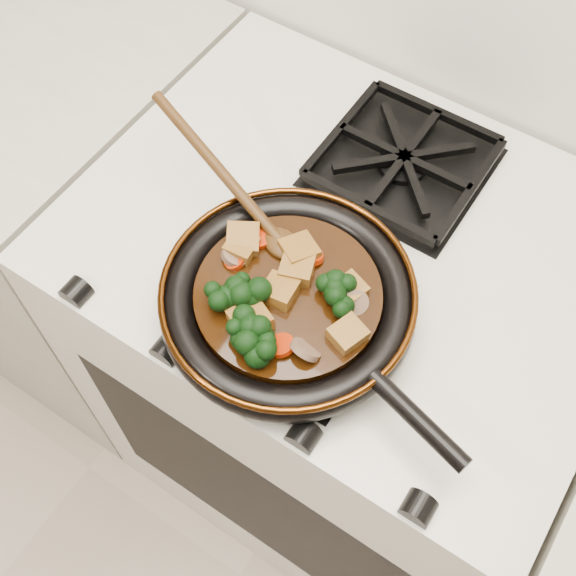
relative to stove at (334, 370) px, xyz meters
The scene contains 30 objects.
stove is the anchor object (origin of this frame).
burner_grate_front 0.48m from the stove, 90.00° to the right, with size 0.23×0.23×0.03m, color black, non-canonical shape.
burner_grate_back 0.48m from the stove, 90.00° to the left, with size 0.23×0.23×0.03m, color black, non-canonical shape.
skillet 0.52m from the stove, 90.53° to the right, with size 0.44×0.32×0.05m.
braising_sauce 0.52m from the stove, 91.36° to the right, with size 0.23×0.23×0.02m, color black.
tofu_cube_0 0.53m from the stove, 94.97° to the right, with size 0.04×0.04×0.02m, color brown.
tofu_cube_1 0.54m from the stove, 125.43° to the right, with size 0.04×0.04×0.02m, color brown.
tofu_cube_2 0.53m from the stove, 63.33° to the right, with size 0.04×0.03×0.02m, color brown.
tofu_cube_3 0.54m from the stove, 93.74° to the right, with size 0.04×0.04×0.02m, color brown.
tofu_cube_4 0.56m from the stove, 94.59° to the right, with size 0.04×0.04×0.02m, color brown.
tofu_cube_5 0.53m from the stove, 102.08° to the right, with size 0.04×0.04×0.02m, color brown.
tofu_cube_6 0.55m from the stove, 62.59° to the right, with size 0.04×0.03×0.02m, color brown.
tofu_cube_7 0.54m from the stove, 122.00° to the right, with size 0.04×0.04×0.02m, color brown.
broccoli_floret_0 0.55m from the stove, 102.24° to the right, with size 0.06×0.06×0.05m, color black, non-canonical shape.
broccoli_floret_1 0.57m from the stove, 93.89° to the right, with size 0.06×0.06×0.05m, color black, non-canonical shape.
broccoli_floret_2 0.57m from the stove, 107.86° to the right, with size 0.06×0.06×0.05m, color black, non-canonical shape.
broccoli_floret_3 0.57m from the stove, 87.14° to the right, with size 0.06×0.06×0.06m, color black, non-canonical shape.
broccoli_floret_4 0.54m from the stove, 69.94° to the right, with size 0.06×0.06×0.05m, color black, non-canonical shape.
broccoli_floret_5 0.54m from the stove, 67.69° to the right, with size 0.06×0.06×0.05m, color black, non-canonical shape.
broccoli_floret_6 0.57m from the stove, 87.01° to the right, with size 0.06×0.06×0.06m, color black, non-canonical shape.
carrot_coin_0 0.53m from the stove, 72.02° to the right, with size 0.03×0.03×0.01m, color #AC2304.
carrot_coin_1 0.53m from the stove, 65.87° to the right, with size 0.03×0.03×0.01m, color #AC2304.
carrot_coin_2 0.52m from the stove, 92.27° to the right, with size 0.03×0.03×0.01m, color #AC2304.
carrot_coin_3 0.54m from the stove, 117.83° to the right, with size 0.03×0.03×0.01m, color #AC2304.
carrot_coin_4 0.53m from the stove, 123.80° to the right, with size 0.03×0.03×0.01m, color #AC2304.
carrot_coin_5 0.56m from the stove, 82.19° to the right, with size 0.03×0.03×0.01m, color #AC2304.
mushroom_slice_0 0.54m from the stove, 59.85° to the right, with size 0.03×0.03×0.01m, color brown.
mushroom_slice_1 0.56m from the stove, 74.97° to the right, with size 0.04×0.04×0.01m, color brown.
mushroom_slice_2 0.54m from the stove, 119.79° to the right, with size 0.03×0.03×0.01m, color brown.
wooden_spoon 0.55m from the stove, 145.31° to the right, with size 0.16×0.07×0.26m.
Camera 1 is at (0.24, 1.17, 1.71)m, focal length 45.00 mm.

